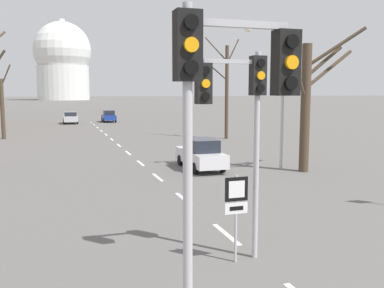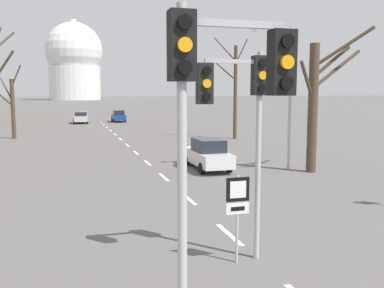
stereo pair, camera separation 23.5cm
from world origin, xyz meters
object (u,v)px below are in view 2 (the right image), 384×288
object	(u,v)px
street_lamp_right	(283,82)
sedan_near_left	(118,116)
traffic_signal_centre_tall	(241,104)
sedan_mid_centre	(207,154)
route_sign_post	(238,204)
sedan_near_right	(81,117)
traffic_signal_near_left	(217,100)

from	to	relation	value
street_lamp_right	sedan_near_left	distance (m)	40.70
traffic_signal_centre_tall	sedan_mid_centre	world-z (taller)	traffic_signal_centre_tall
traffic_signal_centre_tall	route_sign_post	world-z (taller)	traffic_signal_centre_tall
sedan_mid_centre	sedan_near_right	bearing A→B (deg)	98.55
traffic_signal_near_left	traffic_signal_centre_tall	bearing A→B (deg)	62.72
sedan_near_left	sedan_mid_centre	size ratio (longest dim) A/B	0.87
street_lamp_right	sedan_mid_centre	distance (m)	5.62
traffic_signal_near_left	route_sign_post	world-z (taller)	traffic_signal_near_left
route_sign_post	street_lamp_right	size ratio (longest dim) A/B	0.29
traffic_signal_near_left	street_lamp_right	world-z (taller)	street_lamp_right
street_lamp_right	sedan_near_right	xyz separation A→B (m)	(-9.40, 38.84, -3.98)
sedan_mid_centre	route_sign_post	bearing A→B (deg)	-105.12
traffic_signal_near_left	sedan_near_right	distance (m)	53.96
traffic_signal_centre_tall	sedan_mid_centre	distance (m)	13.26
traffic_signal_near_left	sedan_near_left	world-z (taller)	traffic_signal_near_left
sedan_near_left	sedan_near_right	world-z (taller)	sedan_near_left
traffic_signal_near_left	sedan_near_right	xyz separation A→B (m)	(-0.33, 53.85, -3.32)
traffic_signal_centre_tall	street_lamp_right	size ratio (longest dim) A/B	0.68
route_sign_post	sedan_mid_centre	world-z (taller)	route_sign_post
traffic_signal_centre_tall	traffic_signal_near_left	xyz separation A→B (m)	(-2.01, -3.90, 0.18)
traffic_signal_near_left	route_sign_post	size ratio (longest dim) A/B	2.46
street_lamp_right	sedan_mid_centre	xyz separation A→B (m)	(-3.77, 1.35, -3.94)
sedan_near_right	traffic_signal_near_left	bearing A→B (deg)	-89.65
street_lamp_right	sedan_near_left	bearing A→B (deg)	95.86
traffic_signal_near_left	route_sign_post	bearing A→B (deg)	63.22
traffic_signal_near_left	sedan_mid_centre	bearing A→B (deg)	72.04
sedan_near_right	route_sign_post	bearing A→B (deg)	-87.45
street_lamp_right	traffic_signal_near_left	bearing A→B (deg)	-121.14
street_lamp_right	traffic_signal_centre_tall	bearing A→B (deg)	-122.42
traffic_signal_centre_tall	traffic_signal_near_left	world-z (taller)	traffic_signal_near_left
sedan_near_left	sedan_mid_centre	world-z (taller)	sedan_mid_centre
traffic_signal_centre_tall	sedan_near_left	bearing A→B (deg)	86.75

